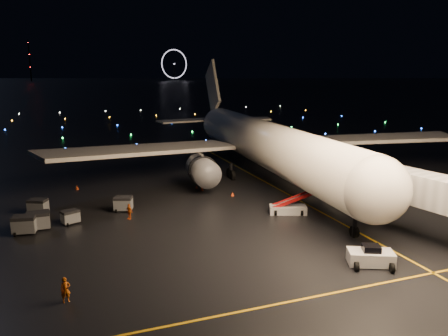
{
  "coord_description": "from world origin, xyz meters",
  "views": [
    {
      "loc": [
        -15.46,
        -35.04,
        16.16
      ],
      "look_at": [
        1.79,
        12.0,
        5.0
      ],
      "focal_mm": 35.0,
      "sensor_mm": 36.0,
      "label": 1
    }
  ],
  "objects": [
    {
      "name": "ground",
      "position": [
        0.0,
        300.0,
        0.0
      ],
      "size": [
        2000.0,
        2000.0,
        0.0
      ],
      "primitive_type": "plane",
      "color": "black",
      "rests_on": "ground"
    },
    {
      "name": "lane_centre",
      "position": [
        12.0,
        15.0,
        0.01
      ],
      "size": [
        0.25,
        80.0,
        0.02
      ],
      "primitive_type": "cube",
      "color": "#DFA30D",
      "rests_on": "ground"
    },
    {
      "name": "lane_cross",
      "position": [
        -5.0,
        -10.0,
        0.01
      ],
      "size": [
        60.0,
        0.25,
        0.02
      ],
      "primitive_type": "cube",
      "color": "#DFA30D",
      "rests_on": "ground"
    },
    {
      "name": "airliner",
      "position": [
        12.64,
        27.05,
        9.23
      ],
      "size": [
        69.02,
        65.98,
        18.45
      ],
      "primitive_type": null,
      "rotation": [
        0.0,
        0.0,
        -0.07
      ],
      "color": "white",
      "rests_on": "ground"
    },
    {
      "name": "pushback_tug",
      "position": [
        8.14,
        -6.93,
        0.89
      ],
      "size": [
        4.22,
        3.35,
        1.78
      ],
      "primitive_type": "cube",
      "rotation": [
        0.0,
        0.0,
        -0.43
      ],
      "color": "silver",
      "rests_on": "ground"
    },
    {
      "name": "belt_loader",
      "position": [
        8.1,
        7.71,
        1.5
      ],
      "size": [
        6.39,
        3.8,
        3.01
      ],
      "primitive_type": null,
      "rotation": [
        0.0,
        0.0,
        -0.37
      ],
      "color": "silver",
      "rests_on": "ground"
    },
    {
      "name": "crew_a",
      "position": [
        -16.28,
        -4.49,
        0.94
      ],
      "size": [
        0.75,
        0.56,
        1.88
      ],
      "primitive_type": "imported",
      "rotation": [
        0.0,
        0.0,
        0.17
      ],
      "color": "#DE5A0F",
      "rests_on": "ground"
    },
    {
      "name": "crew_c",
      "position": [
        -9.44,
        12.07,
        0.89
      ],
      "size": [
        0.92,
        1.11,
        1.77
      ],
      "primitive_type": "imported",
      "rotation": [
        0.0,
        0.0,
        -1.01
      ],
      "color": "#DE5A0F",
      "rests_on": "ground"
    },
    {
      "name": "safety_cone_0",
      "position": [
        4.72,
        16.76,
        0.27
      ],
      "size": [
        0.56,
        0.56,
        0.54
      ],
      "primitive_type": "cone",
      "rotation": [
        0.0,
        0.0,
        0.19
      ],
      "color": "#E64415",
      "rests_on": "ground"
    },
    {
      "name": "safety_cone_1",
      "position": [
        1.72,
        20.68,
        0.27
      ],
      "size": [
        0.49,
        0.49,
        0.55
      ],
      "primitive_type": "cone",
      "rotation": [
        0.0,
        0.0,
        0.02
      ],
      "color": "#E64415",
      "rests_on": "ground"
    },
    {
      "name": "safety_cone_2",
      "position": [
        1.36,
        22.0,
        0.22
      ],
      "size": [
        0.51,
        0.51,
        0.44
      ],
      "primitive_type": "cone",
      "rotation": [
        0.0,
        0.0,
        -0.39
      ],
      "color": "#E64415",
      "rests_on": "ground"
    },
    {
      "name": "safety_cone_3",
      "position": [
        -14.49,
        27.28,
        0.28
      ],
      "size": [
        0.61,
        0.61,
        0.56
      ],
      "primitive_type": "cone",
      "rotation": [
        0.0,
        0.0,
        -0.29
      ],
      "color": "#E64415",
      "rests_on": "ground"
    },
    {
      "name": "ferris_wheel",
      "position": [
        170.0,
        720.0,
        26.0
      ],
      "size": [
        49.33,
        16.8,
        52.0
      ],
      "primitive_type": null,
      "rotation": [
        0.0,
        0.0,
        0.26
      ],
      "color": "black",
      "rests_on": "ground"
    },
    {
      "name": "radio_mast",
      "position": [
        -60.0,
        740.0,
        32.0
      ],
      "size": [
        1.8,
        1.8,
        64.0
      ],
      "primitive_type": "cylinder",
      "color": "black",
      "rests_on": "ground"
    },
    {
      "name": "taxiway_lights",
      "position": [
        0.0,
        106.0,
        0.18
      ],
      "size": [
        164.0,
        92.0,
        0.36
      ],
      "primitive_type": null,
      "color": "black",
      "rests_on": "ground"
    },
    {
      "name": "baggage_cart_0",
      "position": [
        -9.67,
        15.23,
        0.87
      ],
      "size": [
        2.41,
        2.03,
        1.74
      ],
      "primitive_type": "cube",
      "rotation": [
        0.0,
        0.0,
        -0.34
      ],
      "color": "gray",
      "rests_on": "ground"
    },
    {
      "name": "baggage_cart_1",
      "position": [
        -15.63,
        12.76,
        0.75
      ],
      "size": [
        2.11,
        1.83,
        1.5
      ],
      "primitive_type": "cube",
      "rotation": [
        0.0,
        0.0,
        0.41
      ],
      "color": "gray",
      "rests_on": "ground"
    },
    {
      "name": "baggage_cart_2",
      "position": [
        -18.77,
        12.02,
        0.95
      ],
      "size": [
        2.27,
        1.62,
        1.9
      ],
      "primitive_type": "cube",
      "rotation": [
        0.0,
        0.0,
        0.03
      ],
      "color": "gray",
      "rests_on": "ground"
    },
    {
      "name": "baggage_cart_3",
      "position": [
        -19.06,
        17.7,
        0.86
      ],
      "size": [
        2.42,
        2.13,
        1.71
      ],
      "primitive_type": "cube",
      "rotation": [
        0.0,
        0.0,
        -0.43
      ],
      "color": "gray",
      "rests_on": "ground"
    },
    {
      "name": "baggage_cart_4",
      "position": [
        -20.03,
        11.19,
        0.94
      ],
      "size": [
        2.45,
        1.91,
        1.89
      ],
      "primitive_type": "cube",
      "rotation": [
        0.0,
        0.0,
        -0.17
      ],
      "color": "gray",
      "rests_on": "ground"
    }
  ]
}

